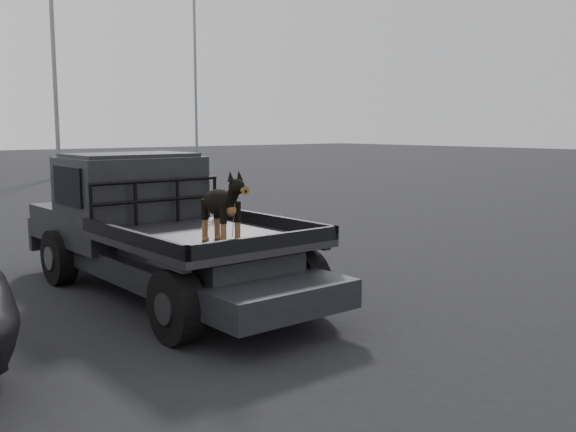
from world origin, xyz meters
TOP-DOWN VIEW (x-y plane):
  - ground at (0.00, 0.00)m, footprint 120.00×120.00m
  - flatbed_ute at (-0.04, 1.55)m, footprint 2.00×5.40m
  - ute_cab at (-0.04, 2.50)m, footprint 1.72×1.30m
  - headache_rack at (-0.04, 1.75)m, footprint 1.80×0.08m
  - dog at (-0.16, 0.09)m, footprint 0.32×0.60m
  - floodlight_mid at (6.14, 22.32)m, footprint 1.08×0.28m
  - floodlight_far at (19.57, 32.85)m, footprint 1.08×0.28m

SIDE VIEW (x-z plane):
  - ground at x=0.00m, z-range 0.00..0.00m
  - flatbed_ute at x=-0.04m, z-range 0.00..0.92m
  - headache_rack at x=-0.04m, z-range 0.92..1.47m
  - dog at x=-0.16m, z-range 0.92..1.66m
  - ute_cab at x=-0.04m, z-range 0.92..1.80m
  - floodlight_mid at x=6.14m, z-range 0.59..12.52m
  - floodlight_far at x=19.57m, z-range 0.60..14.67m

